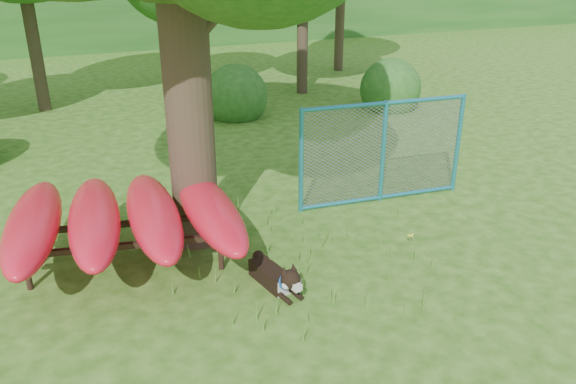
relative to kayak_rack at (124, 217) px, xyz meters
name	(u,v)px	position (x,y,z in m)	size (l,w,h in m)	color
ground	(309,292)	(2.16, -1.70, -0.82)	(80.00, 80.00, 0.00)	#285511
wooden_post	(204,190)	(1.38, 0.72, -0.10)	(0.37, 0.19, 1.36)	#65594C
kayak_rack	(124,217)	(0.00, 0.00, 0.00)	(3.38, 3.63, 1.07)	black
husky_dog	(277,277)	(1.78, -1.45, -0.63)	(0.45, 1.19, 0.53)	black
fence_section	(383,152)	(4.75, 0.60, 0.15)	(3.28, 0.38, 3.20)	teal
wildflower_clump	(410,236)	(4.21, -1.15, -0.64)	(0.10, 0.10, 0.21)	#4E832A
shrub_right	(389,109)	(8.66, 6.30, -0.82)	(1.80, 1.80, 1.80)	#21581C
shrub_mid	(237,117)	(4.16, 7.30, -0.82)	(1.80, 1.80, 1.80)	#21581C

